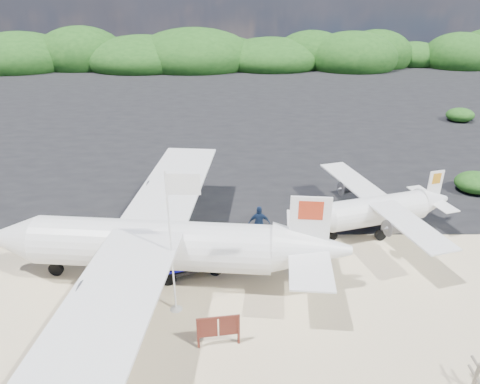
{
  "coord_description": "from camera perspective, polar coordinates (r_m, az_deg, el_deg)",
  "views": [
    {
      "loc": [
        1.73,
        -13.45,
        11.3
      ],
      "look_at": [
        1.73,
        5.48,
        2.15
      ],
      "focal_mm": 32.0,
      "sensor_mm": 36.0,
      "label": 1
    }
  ],
  "objects": [
    {
      "name": "ground",
      "position": [
        17.65,
        -5.81,
        -14.17
      ],
      "size": [
        160.0,
        160.0,
        0.0
      ],
      "primitive_type": "plane",
      "color": "beige"
    },
    {
      "name": "asphalt_apron",
      "position": [
        44.93,
        -2.26,
        11.2
      ],
      "size": [
        90.0,
        50.0,
        0.04
      ],
      "primitive_type": null,
      "color": "#B2B2B2",
      "rests_on": "ground"
    },
    {
      "name": "vegetation_band",
      "position": [
        69.4,
        -1.49,
        16.4
      ],
      "size": [
        124.0,
        8.0,
        4.4
      ],
      "primitive_type": null,
      "color": "#B2B2B2",
      "rests_on": "ground"
    },
    {
      "name": "baggage_cart",
      "position": [
        19.18,
        -6.68,
        -10.51
      ],
      "size": [
        3.24,
        2.5,
        1.43
      ],
      "primitive_type": null,
      "rotation": [
        0.0,
        0.0,
        0.34
      ],
      "color": "#0D0DCE",
      "rests_on": "ground"
    },
    {
      "name": "flagpole",
      "position": [
        17.36,
        -8.51,
        -15.17
      ],
      "size": [
        1.17,
        0.51,
        5.82
      ],
      "primitive_type": null,
      "rotation": [
        0.0,
        0.0,
        -0.02
      ],
      "color": "white",
      "rests_on": "ground"
    },
    {
      "name": "signboard",
      "position": [
        15.85,
        -2.84,
        -19.72
      ],
      "size": [
        1.59,
        0.38,
        1.3
      ],
      "primitive_type": null,
      "rotation": [
        0.0,
        0.0,
        0.15
      ],
      "color": "maroon",
      "rests_on": "ground"
    },
    {
      "name": "crew_a",
      "position": [
        19.85,
        -15.68,
        -7.22
      ],
      "size": [
        0.6,
        0.4,
        1.61
      ],
      "primitive_type": "imported",
      "rotation": [
        0.0,
        0.0,
        3.17
      ],
      "color": "#112142",
      "rests_on": "ground"
    },
    {
      "name": "crew_b",
      "position": [
        18.89,
        0.59,
        -7.59
      ],
      "size": [
        1.03,
        0.89,
        1.81
      ],
      "primitive_type": "imported",
      "rotation": [
        0.0,
        0.0,
        2.88
      ],
      "color": "#112142",
      "rests_on": "ground"
    },
    {
      "name": "crew_c",
      "position": [
        20.78,
        2.59,
        -4.21
      ],
      "size": [
        1.07,
        0.45,
        1.83
      ],
      "primitive_type": "imported",
      "rotation": [
        0.0,
        0.0,
        3.14
      ],
      "color": "#112142",
      "rests_on": "ground"
    },
    {
      "name": "aircraft_large",
      "position": [
        39.9,
        19.11,
        7.91
      ],
      "size": [
        19.31,
        19.31,
        5.36
      ],
      "primitive_type": null,
      "rotation": [
        0.0,
        0.0,
        3.06
      ],
      "color": "#B2B2B2",
      "rests_on": "ground"
    },
    {
      "name": "aircraft_small",
      "position": [
        49.34,
        -18.58,
        11.23
      ],
      "size": [
        9.99,
        9.99,
        2.9
      ],
      "primitive_type": null,
      "rotation": [
        0.0,
        0.0,
        3.43
      ],
      "color": "#B2B2B2",
      "rests_on": "ground"
    }
  ]
}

